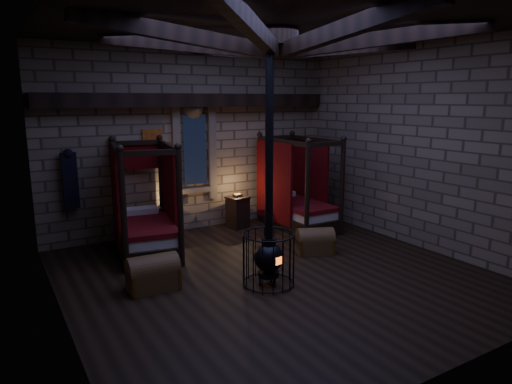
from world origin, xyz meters
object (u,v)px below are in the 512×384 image
trunk_left (153,274)px  trunk_right (315,242)px  bed_left (146,226)px  bed_right (296,205)px  stove (269,252)px

trunk_left → trunk_right: (3.40, 0.05, -0.03)m
bed_left → bed_right: 3.72m
trunk_left → stove: size_ratio=0.21×
trunk_left → bed_right: bearing=25.8°
bed_right → trunk_right: bed_right is taller
bed_left → trunk_right: 3.46m
trunk_right → stove: size_ratio=0.21×
bed_left → trunk_right: (2.91, -1.85, -0.31)m
bed_right → bed_left: bearing=178.9°
bed_left → bed_right: bed_left is taller
bed_left → bed_right: size_ratio=1.05×
trunk_right → stove: 1.93m
bed_left → stove: bearing=-55.9°
trunk_right → stove: (-1.68, -0.88, 0.34)m
trunk_left → bed_left: bearing=77.7°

